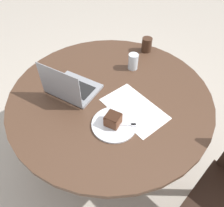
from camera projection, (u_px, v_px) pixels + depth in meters
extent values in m
plane|color=#B7AD9E|center=(111.00, 152.00, 1.88)|extent=(12.00, 12.00, 0.00)
cylinder|color=#4C3323|center=(111.00, 151.00, 1.87)|extent=(0.50, 0.50, 0.02)
cylinder|color=#4C3323|center=(110.00, 128.00, 1.62)|extent=(0.13, 0.13, 0.65)
cylinder|color=#4C3323|center=(110.00, 95.00, 1.37)|extent=(1.26, 1.26, 0.03)
cube|color=black|center=(203.00, 180.00, 1.48)|extent=(0.04, 0.04, 0.44)
cube|color=white|center=(134.00, 109.00, 1.27)|extent=(0.43, 0.33, 0.00)
cylinder|color=silver|center=(114.00, 124.00, 1.19)|extent=(0.25, 0.25, 0.01)
cube|color=brown|center=(113.00, 120.00, 1.16)|extent=(0.09, 0.08, 0.07)
cube|color=#351E13|center=(113.00, 116.00, 1.14)|extent=(0.08, 0.08, 0.00)
cube|color=silver|center=(120.00, 125.00, 1.18)|extent=(0.14, 0.11, 0.00)
cube|color=silver|center=(134.00, 124.00, 1.18)|extent=(0.04, 0.04, 0.00)
cylinder|color=#3D2619|center=(147.00, 45.00, 1.65)|extent=(0.08, 0.08, 0.11)
cylinder|color=silver|center=(133.00, 62.00, 1.50)|extent=(0.07, 0.07, 0.11)
cube|color=gray|center=(75.00, 88.00, 1.38)|extent=(0.31, 0.24, 0.02)
cube|color=black|center=(75.00, 87.00, 1.37)|extent=(0.25, 0.15, 0.00)
cube|color=gray|center=(60.00, 85.00, 1.23)|extent=(0.29, 0.03, 0.22)
cube|color=black|center=(60.00, 85.00, 1.23)|extent=(0.27, 0.02, 0.20)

